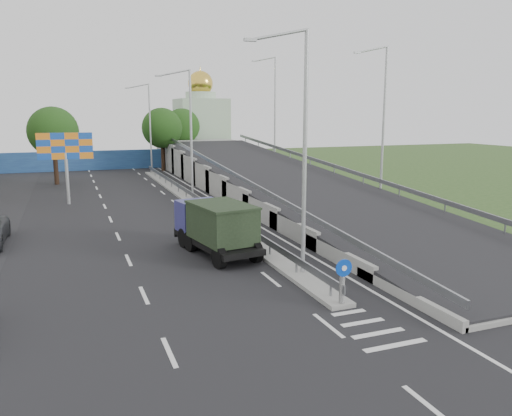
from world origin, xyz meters
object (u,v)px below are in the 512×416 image
lamp_post_near (301,141)px  church (201,124)px  billboard (65,150)px  dump_truck (215,225)px  sign_bollard (343,281)px  lamp_post_far (148,123)px  lamp_post_mid (189,128)px

lamp_post_near → church: church is taller
billboard → dump_truck: size_ratio=0.87×
sign_bollard → lamp_post_far: bearing=89.9°
billboard → dump_truck: 18.73m
sign_bollard → lamp_post_near: lamp_post_near is taller
lamp_post_near → dump_truck: size_ratio=1.60×
sign_bollard → lamp_post_far: lamp_post_far is taller
sign_bollard → dump_truck: 8.87m
lamp_post_mid → lamp_post_far: (0.00, 20.00, 0.00)m
lamp_post_far → sign_bollard: bearing=-90.1°
church → billboard: 37.23m
lamp_post_near → lamp_post_mid: size_ratio=1.00×
lamp_post_far → dump_truck: bearing=-93.8°
dump_truck → church: bearing=66.8°
lamp_post_mid → lamp_post_far: 20.00m
lamp_post_near → lamp_post_far: (0.00, 40.00, 0.00)m
sign_bollard → lamp_post_far: (0.11, 43.83, 4.77)m
lamp_post_far → dump_truck: 35.59m
lamp_post_near → lamp_post_mid: bearing=90.0°
sign_bollard → dump_truck: (-2.23, 8.57, 0.44)m
lamp_post_near → lamp_post_far: size_ratio=1.00×
sign_bollard → church: bearing=80.2°
sign_bollard → lamp_post_near: bearing=88.4°
lamp_post_mid → billboard: size_ratio=1.83×
church → dump_truck: 50.89m
lamp_post_far → church: (9.89, 14.00, -0.50)m
dump_truck → lamp_post_mid: bearing=72.0°
sign_bollard → lamp_post_near: (0.11, 3.83, 4.77)m
lamp_post_near → church: bearing=79.6°
church → lamp_post_far: bearing=-125.2°
sign_bollard → dump_truck: bearing=104.6°
sign_bollard → billboard: billboard is taller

